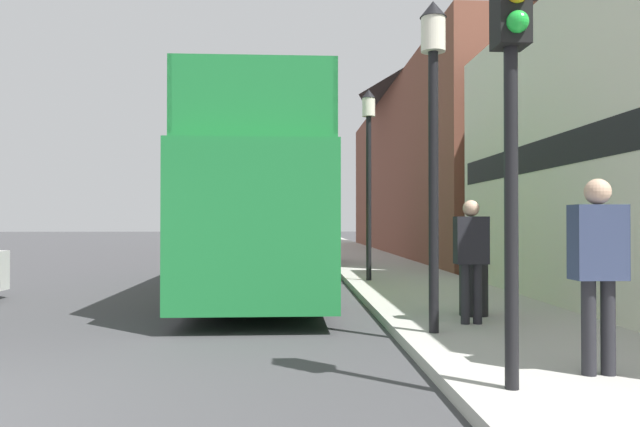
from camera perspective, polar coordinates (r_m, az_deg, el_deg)
ground_plane at (r=26.07m, az=-10.17°, el=-4.22°), size 144.00×144.00×0.00m
sidewalk at (r=23.04m, az=4.72°, el=-4.51°), size 3.13×108.00×0.14m
brick_terrace_rear at (r=31.19m, az=11.35°, el=5.58°), size 6.00×25.97×10.03m
tour_bus at (r=14.41m, az=-5.08°, el=0.09°), size 2.60×11.31×4.02m
parked_car_ahead_of_bus at (r=22.37m, az=-2.10°, el=-3.00°), size 1.95×4.41×1.49m
pedestrian_nearest at (r=6.47m, az=24.07°, el=-3.62°), size 0.49×0.27×1.86m
pedestrian_second at (r=9.10m, az=13.66°, el=-3.20°), size 0.46×0.25×1.76m
traffic_signal at (r=5.80m, az=17.12°, el=12.73°), size 0.28×0.42×3.82m
lamp_post_nearest at (r=8.43m, az=10.32°, el=10.04°), size 0.35×0.35×4.35m
lamp_post_second at (r=15.54m, az=4.48°, el=5.94°), size 0.35×0.35×4.72m
litter_bin at (r=9.96m, az=13.87°, el=-6.13°), size 0.48×0.48×0.96m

